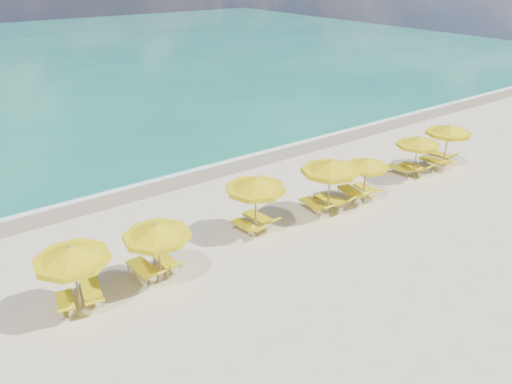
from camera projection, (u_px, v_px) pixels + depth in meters
ground_plane at (277, 229)px, 21.23m from camera, size 120.00×120.00×0.00m
ocean at (13, 61)px, 56.28m from camera, size 120.00×80.00×0.30m
wet_sand_band at (191, 175)px, 26.64m from camera, size 120.00×2.60×0.01m
foam_line at (183, 170)px, 27.22m from camera, size 120.00×1.20×0.03m
whitecap_near at (27, 148)px, 30.43m from camera, size 14.00×0.36×0.05m
whitecap_far at (177, 93)px, 43.05m from camera, size 18.00×0.30×0.05m
umbrella_1 at (71, 255)px, 15.51m from camera, size 2.97×2.97×2.45m
umbrella_2 at (157, 232)px, 16.93m from camera, size 2.85×2.85×2.39m
umbrella_3 at (256, 185)px, 20.17m from camera, size 2.60×2.60×2.52m
umbrella_4 at (330, 167)px, 21.68m from camera, size 2.63×2.63×2.62m
umbrella_5 at (366, 164)px, 23.16m from camera, size 2.27×2.27×2.11m
umbrella_6 at (418, 142)px, 25.58m from camera, size 2.27×2.27×2.26m
umbrella_7 at (449, 130)px, 26.84m from camera, size 2.43×2.43×2.45m
lounger_1_left at (66, 305)px, 16.27m from camera, size 0.84×1.65×0.73m
lounger_1_right at (92, 293)px, 16.80m from camera, size 0.99×2.00×0.71m
lounger_2_left at (144, 273)px, 17.89m from camera, size 0.75×1.99×0.86m
lounger_2_right at (167, 265)px, 18.42m from camera, size 0.58×1.67×0.79m
lounger_3_left at (245, 228)px, 20.96m from camera, size 0.72×1.71×0.60m
lounger_3_right at (259, 221)px, 21.49m from camera, size 0.78×1.91×0.75m
lounger_4_left at (314, 207)px, 22.68m from camera, size 0.74×1.89×0.75m
lounger_4_right at (332, 203)px, 22.96m from camera, size 1.01×2.02×0.91m
lounger_5_left at (352, 195)px, 23.74m from camera, size 1.00×2.07×0.93m
lounger_5_right at (366, 191)px, 24.30m from camera, size 0.73×1.73×0.65m
lounger_6_left at (400, 171)px, 26.56m from camera, size 0.83×1.85×0.70m
lounger_6_right at (413, 169)px, 26.73m from camera, size 0.66×1.82×0.77m
lounger_7_left at (434, 163)px, 27.57m from camera, size 0.81×1.97×0.69m
lounger_7_right at (440, 157)px, 28.30m from camera, size 0.89×1.96×0.89m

